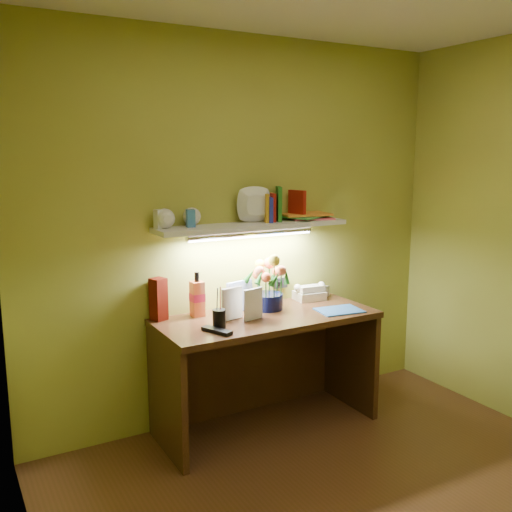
% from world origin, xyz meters
% --- Properties ---
extents(desk, '(1.40, 0.60, 0.75)m').
position_xyz_m(desk, '(0.00, 1.20, 0.38)').
color(desk, '#33210D').
rests_on(desk, ground).
extents(flower_bouquet, '(0.26, 0.26, 0.36)m').
position_xyz_m(flower_bouquet, '(0.08, 1.33, 0.93)').
color(flower_bouquet, '#080C34').
rests_on(flower_bouquet, desk).
extents(telephone, '(0.21, 0.17, 0.12)m').
position_xyz_m(telephone, '(0.46, 1.39, 0.81)').
color(telephone, white).
rests_on(telephone, desk).
extents(desk_clock, '(0.08, 0.06, 0.08)m').
position_xyz_m(desk_clock, '(0.60, 1.41, 0.79)').
color(desk_clock, '#B1B0B5').
rests_on(desk_clock, desk).
extents(whisky_bottle, '(0.08, 0.08, 0.28)m').
position_xyz_m(whisky_bottle, '(-0.39, 1.40, 0.89)').
color(whisky_bottle, '#BF4B25').
rests_on(whisky_bottle, desk).
extents(whisky_box, '(0.11, 0.11, 0.26)m').
position_xyz_m(whisky_box, '(-0.63, 1.44, 0.88)').
color(whisky_box, '#560E05').
rests_on(whisky_box, desk).
extents(pen_cup, '(0.09, 0.09, 0.19)m').
position_xyz_m(pen_cup, '(-0.38, 1.11, 0.84)').
color(pen_cup, black).
rests_on(pen_cup, desk).
extents(art_card, '(0.19, 0.09, 0.19)m').
position_xyz_m(art_card, '(-0.09, 1.39, 0.85)').
color(art_card, white).
rests_on(art_card, desk).
extents(tv_remote, '(0.12, 0.20, 0.02)m').
position_xyz_m(tv_remote, '(-0.43, 1.04, 0.76)').
color(tv_remote, black).
rests_on(tv_remote, desk).
extents(blue_folder, '(0.31, 0.24, 0.01)m').
position_xyz_m(blue_folder, '(0.46, 1.06, 0.75)').
color(blue_folder, '#3571C2').
rests_on(blue_folder, desk).
extents(desk_book_a, '(0.15, 0.04, 0.20)m').
position_xyz_m(desk_book_a, '(-0.31, 1.21, 0.85)').
color(desk_book_a, silver).
rests_on(desk_book_a, desk).
extents(desk_book_b, '(0.14, 0.04, 0.20)m').
position_xyz_m(desk_book_b, '(-0.19, 1.15, 0.85)').
color(desk_book_b, white).
rests_on(desk_book_b, desk).
extents(wall_shelf, '(1.30, 0.33, 0.26)m').
position_xyz_m(wall_shelf, '(0.01, 1.38, 1.34)').
color(wall_shelf, white).
rests_on(wall_shelf, ground).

